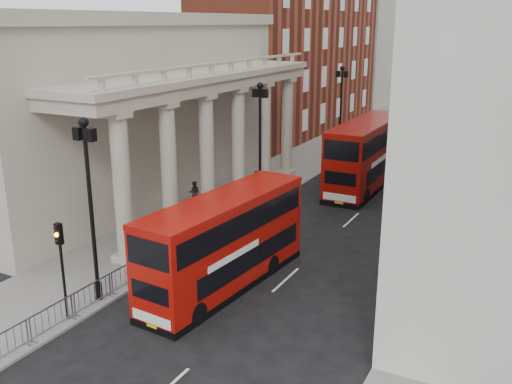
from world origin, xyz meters
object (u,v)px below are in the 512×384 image
object	(u,v)px
pedestrian_a	(124,228)
pedestrian_c	(257,182)
pedestrian_b	(194,192)
lamp_post_mid	(260,135)
bus_far	(366,153)
lamp_post_south	(90,198)
traffic_light	(61,254)
bus_near	(225,241)
lamp_post_north	(341,106)

from	to	relation	value
pedestrian_a	pedestrian_c	size ratio (longest dim) A/B	0.94
pedestrian_b	lamp_post_mid	bearing A→B (deg)	-179.37
bus_far	pedestrian_b	distance (m)	13.56
lamp_post_south	traffic_light	xyz separation A→B (m)	(0.10, -2.02, -1.80)
bus_near	pedestrian_b	distance (m)	13.01
lamp_post_north	bus_far	bearing A→B (deg)	-58.31
bus_near	bus_far	size ratio (longest dim) A/B	0.90
lamp_post_mid	lamp_post_north	bearing A→B (deg)	90.00
bus_near	pedestrian_a	xyz separation A→B (m)	(-7.98, 2.09, -1.40)
lamp_post_north	bus_far	distance (m)	9.82
bus_far	lamp_post_south	bearing A→B (deg)	-102.05
lamp_post_south	pedestrian_c	size ratio (longest dim) A/B	4.80
bus_near	lamp_post_mid	bearing A→B (deg)	114.94
lamp_post_north	bus_near	distance (m)	28.42
lamp_post_mid	pedestrian_c	xyz separation A→B (m)	(-1.29, 2.08, -3.92)
bus_far	pedestrian_c	distance (m)	8.72
lamp_post_south	pedestrian_a	distance (m)	8.17
pedestrian_a	lamp_post_mid	bearing A→B (deg)	84.37
lamp_post_south	bus_far	distance (m)	24.49
traffic_light	bus_near	xyz separation A→B (m)	(4.22, 6.05, -0.77)
pedestrian_b	traffic_light	bearing A→B (deg)	77.72
traffic_light	lamp_post_north	bearing A→B (deg)	90.17
lamp_post_mid	traffic_light	distance (m)	18.11
pedestrian_c	bus_far	bearing A→B (deg)	62.18
lamp_post_south	pedestrian_b	distance (m)	15.02
traffic_light	bus_near	size ratio (longest dim) A/B	0.41
bus_far	pedestrian_a	world-z (taller)	bus_far
lamp_post_mid	lamp_post_north	xyz separation A→B (m)	(0.00, 16.00, 0.00)
pedestrian_a	pedestrian_c	xyz separation A→B (m)	(2.37, 11.96, 0.05)
lamp_post_north	pedestrian_c	world-z (taller)	lamp_post_north
lamp_post_south	lamp_post_mid	bearing A→B (deg)	90.00
lamp_post_north	bus_near	bearing A→B (deg)	-81.22
lamp_post_north	traffic_light	xyz separation A→B (m)	(0.10, -34.02, -1.80)
lamp_post_south	traffic_light	size ratio (longest dim) A/B	1.93
lamp_post_south	lamp_post_mid	size ratio (longest dim) A/B	1.00
lamp_post_south	lamp_post_north	world-z (taller)	same
lamp_post_north	pedestrian_c	size ratio (longest dim) A/B	4.80
bus_far	pedestrian_b	bearing A→B (deg)	-132.43
traffic_light	pedestrian_c	size ratio (longest dim) A/B	2.48
lamp_post_north	traffic_light	size ratio (longest dim) A/B	1.93
bus_near	pedestrian_a	world-z (taller)	bus_near
lamp_post_mid	bus_near	distance (m)	12.98
pedestrian_c	lamp_post_south	bearing A→B (deg)	-66.23
pedestrian_a	pedestrian_b	world-z (taller)	pedestrian_a
lamp_post_north	traffic_light	bearing A→B (deg)	-89.83
bus_near	pedestrian_a	distance (m)	8.37
bus_near	bus_far	xyz separation A→B (m)	(0.70, 19.84, 0.31)
lamp_post_mid	bus_near	xyz separation A→B (m)	(4.32, -11.97, -2.58)
traffic_light	pedestrian_b	size ratio (longest dim) A/B	2.68
bus_near	pedestrian_a	size ratio (longest dim) A/B	6.45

